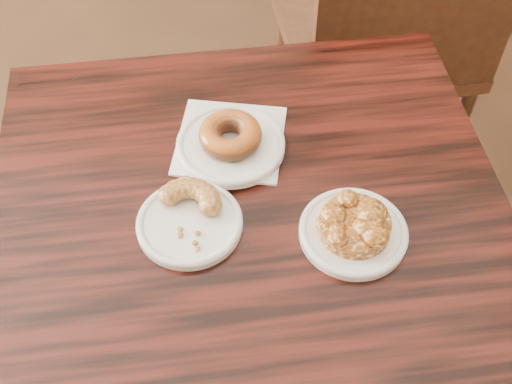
# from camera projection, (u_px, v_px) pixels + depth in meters

# --- Properties ---
(floor) EXTENTS (5.00, 5.00, 0.00)m
(floor) POSITION_uv_depth(u_px,v_px,m) (156.00, 294.00, 1.74)
(floor) COLOR black
(floor) RESTS_ON ground
(cafe_table) EXTENTS (0.97, 0.97, 0.75)m
(cafe_table) POSITION_uv_depth(u_px,v_px,m) (253.00, 329.00, 1.27)
(cafe_table) COLOR black
(cafe_table) RESTS_ON floor
(chair_far) EXTENTS (0.63, 0.63, 0.90)m
(chair_far) POSITION_uv_depth(u_px,v_px,m) (374.00, 40.00, 1.71)
(chair_far) COLOR black
(chair_far) RESTS_ON floor
(napkin) EXTENTS (0.17, 0.17, 0.00)m
(napkin) POSITION_uv_depth(u_px,v_px,m) (230.00, 140.00, 1.07)
(napkin) COLOR white
(napkin) RESTS_ON cafe_table
(plate_donut) EXTENTS (0.18, 0.18, 0.01)m
(plate_donut) POSITION_uv_depth(u_px,v_px,m) (231.00, 145.00, 1.05)
(plate_donut) COLOR white
(plate_donut) RESTS_ON napkin
(plate_cruller) EXTENTS (0.16, 0.16, 0.01)m
(plate_cruller) POSITION_uv_depth(u_px,v_px,m) (190.00, 224.00, 0.96)
(plate_cruller) COLOR white
(plate_cruller) RESTS_ON cafe_table
(plate_fritter) EXTENTS (0.16, 0.16, 0.01)m
(plate_fritter) POSITION_uv_depth(u_px,v_px,m) (353.00, 233.00, 0.95)
(plate_fritter) COLOR white
(plate_fritter) RESTS_ON cafe_table
(glazed_donut) EXTENTS (0.10, 0.10, 0.04)m
(glazed_donut) POSITION_uv_depth(u_px,v_px,m) (230.00, 135.00, 1.03)
(glazed_donut) COLOR brown
(glazed_donut) RESTS_ON plate_donut
(apple_fritter) EXTENTS (0.14, 0.14, 0.03)m
(apple_fritter) POSITION_uv_depth(u_px,v_px,m) (355.00, 223.00, 0.93)
(apple_fritter) COLOR #482007
(apple_fritter) RESTS_ON plate_fritter
(cruller_fragment) EXTENTS (0.12, 0.12, 0.03)m
(cruller_fragment) POSITION_uv_depth(u_px,v_px,m) (188.00, 215.00, 0.94)
(cruller_fragment) COLOR brown
(cruller_fragment) RESTS_ON plate_cruller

